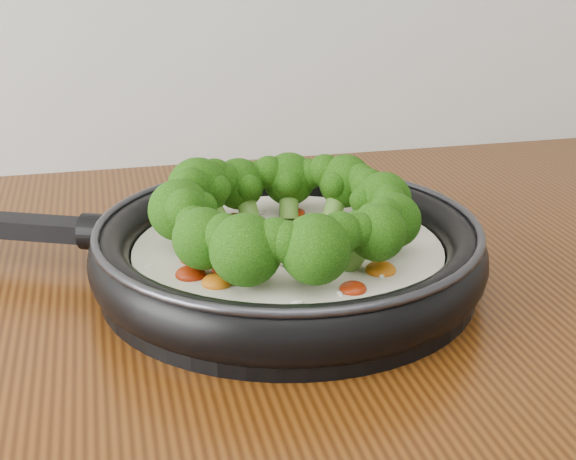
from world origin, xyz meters
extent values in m
cylinder|color=black|center=(-0.11, 1.11, 0.91)|extent=(0.42, 0.42, 0.01)
torus|color=black|center=(-0.11, 1.11, 0.93)|extent=(0.44, 0.44, 0.04)
torus|color=#2D2D33|center=(-0.11, 1.11, 0.95)|extent=(0.43, 0.43, 0.01)
cube|color=black|center=(-0.35, 1.22, 0.94)|extent=(0.19, 0.10, 0.02)
cylinder|color=black|center=(-0.27, 1.18, 0.94)|extent=(0.04, 0.04, 0.03)
cylinder|color=silver|center=(-0.11, 1.11, 0.92)|extent=(0.35, 0.35, 0.02)
ellipsoid|color=#962007|center=(-0.08, 1.10, 0.94)|extent=(0.03, 0.03, 0.01)
ellipsoid|color=#962007|center=(-0.12, 1.16, 0.94)|extent=(0.02, 0.02, 0.01)
ellipsoid|color=#D2660D|center=(-0.08, 1.10, 0.94)|extent=(0.02, 0.02, 0.01)
ellipsoid|color=#962007|center=(-0.15, 1.19, 0.94)|extent=(0.02, 0.02, 0.01)
ellipsoid|color=#962007|center=(-0.17, 1.08, 0.94)|extent=(0.03, 0.03, 0.01)
ellipsoid|color=#D2660D|center=(-0.09, 1.16, 0.94)|extent=(0.03, 0.03, 0.01)
ellipsoid|color=#962007|center=(-0.20, 1.10, 0.94)|extent=(0.03, 0.03, 0.01)
ellipsoid|color=#962007|center=(-0.09, 1.19, 0.94)|extent=(0.02, 0.02, 0.01)
ellipsoid|color=#D2660D|center=(-0.05, 1.05, 0.94)|extent=(0.03, 0.03, 0.01)
ellipsoid|color=#962007|center=(-0.13, 1.11, 0.94)|extent=(0.03, 0.03, 0.01)
ellipsoid|color=#962007|center=(-0.19, 1.14, 0.94)|extent=(0.02, 0.02, 0.01)
ellipsoid|color=#D2660D|center=(-0.08, 1.11, 0.94)|extent=(0.03, 0.03, 0.01)
ellipsoid|color=#962007|center=(-0.18, 1.20, 0.94)|extent=(0.03, 0.03, 0.01)
ellipsoid|color=#962007|center=(-0.12, 1.12, 0.94)|extent=(0.03, 0.03, 0.01)
ellipsoid|color=#D2660D|center=(-0.18, 1.06, 0.94)|extent=(0.03, 0.03, 0.01)
ellipsoid|color=#962007|center=(-0.20, 1.07, 0.94)|extent=(0.03, 0.03, 0.01)
ellipsoid|color=#962007|center=(-0.10, 1.14, 0.94)|extent=(0.02, 0.02, 0.01)
ellipsoid|color=#D2660D|center=(-0.14, 1.07, 0.94)|extent=(0.02, 0.02, 0.01)
ellipsoid|color=#962007|center=(-0.17, 1.08, 0.94)|extent=(0.02, 0.02, 0.01)
ellipsoid|color=#962007|center=(-0.09, 1.02, 0.94)|extent=(0.02, 0.02, 0.01)
ellipsoid|color=white|center=(-0.13, 1.08, 0.93)|extent=(0.01, 0.01, 0.00)
ellipsoid|color=white|center=(-0.04, 1.17, 0.94)|extent=(0.01, 0.01, 0.00)
ellipsoid|color=white|center=(-0.15, 1.13, 0.93)|extent=(0.01, 0.01, 0.00)
ellipsoid|color=white|center=(-0.13, 1.18, 0.94)|extent=(0.01, 0.01, 0.00)
ellipsoid|color=white|center=(-0.12, 1.12, 0.94)|extent=(0.01, 0.01, 0.00)
ellipsoid|color=white|center=(-0.13, 1.01, 0.94)|extent=(0.01, 0.01, 0.00)
ellipsoid|color=white|center=(-0.09, 1.12, 0.94)|extent=(0.01, 0.01, 0.00)
ellipsoid|color=white|center=(-0.10, 1.02, 0.93)|extent=(0.00, 0.01, 0.00)
ellipsoid|color=white|center=(-0.14, 1.12, 0.94)|extent=(0.01, 0.01, 0.00)
ellipsoid|color=white|center=(-0.15, 1.12, 0.93)|extent=(0.01, 0.01, 0.00)
ellipsoid|color=white|center=(-0.23, 1.10, 0.93)|extent=(0.01, 0.01, 0.00)
ellipsoid|color=white|center=(-0.15, 1.16, 0.94)|extent=(0.01, 0.01, 0.00)
ellipsoid|color=white|center=(-0.13, 1.08, 0.94)|extent=(0.01, 0.01, 0.00)
ellipsoid|color=white|center=(-0.19, 1.10, 0.94)|extent=(0.01, 0.01, 0.00)
ellipsoid|color=white|center=(-0.11, 1.08, 0.94)|extent=(0.01, 0.01, 0.00)
ellipsoid|color=white|center=(-0.04, 1.09, 0.93)|extent=(0.01, 0.01, 0.00)
ellipsoid|color=white|center=(-0.06, 1.18, 0.93)|extent=(0.01, 0.01, 0.00)
ellipsoid|color=white|center=(-0.06, 1.04, 0.94)|extent=(0.01, 0.01, 0.00)
ellipsoid|color=white|center=(-0.10, 1.11, 0.94)|extent=(0.01, 0.01, 0.00)
ellipsoid|color=white|center=(-0.12, 1.12, 0.94)|extent=(0.01, 0.01, 0.00)
ellipsoid|color=white|center=(-0.11, 1.11, 0.94)|extent=(0.01, 0.01, 0.00)
ellipsoid|color=white|center=(-0.12, 1.20, 0.94)|extent=(0.01, 0.01, 0.00)
cylinder|color=#619430|center=(-0.05, 1.08, 0.95)|extent=(0.04, 0.03, 0.04)
sphere|color=black|center=(-0.04, 1.07, 0.97)|extent=(0.06, 0.06, 0.05)
sphere|color=black|center=(-0.03, 1.09, 0.97)|extent=(0.04, 0.04, 0.03)
sphere|color=black|center=(-0.05, 1.06, 0.97)|extent=(0.03, 0.03, 0.03)
sphere|color=black|center=(-0.05, 1.08, 0.97)|extent=(0.03, 0.03, 0.02)
cylinder|color=#619430|center=(-0.04, 1.12, 0.95)|extent=(0.03, 0.02, 0.04)
sphere|color=black|center=(-0.03, 1.12, 0.97)|extent=(0.07, 0.07, 0.05)
sphere|color=black|center=(-0.03, 1.14, 0.97)|extent=(0.04, 0.04, 0.03)
sphere|color=black|center=(-0.03, 1.11, 0.97)|extent=(0.04, 0.04, 0.03)
sphere|color=black|center=(-0.05, 1.12, 0.97)|extent=(0.03, 0.03, 0.02)
cylinder|color=#619430|center=(-0.06, 1.16, 0.95)|extent=(0.04, 0.03, 0.04)
sphere|color=black|center=(-0.05, 1.17, 0.97)|extent=(0.06, 0.06, 0.05)
sphere|color=black|center=(-0.06, 1.18, 0.98)|extent=(0.04, 0.04, 0.03)
sphere|color=black|center=(-0.04, 1.16, 0.98)|extent=(0.04, 0.04, 0.03)
sphere|color=black|center=(-0.06, 1.16, 0.97)|extent=(0.03, 0.03, 0.02)
cylinder|color=#619430|center=(-0.10, 1.18, 0.95)|extent=(0.02, 0.03, 0.04)
sphere|color=black|center=(-0.09, 1.20, 0.97)|extent=(0.07, 0.07, 0.05)
sphere|color=black|center=(-0.11, 1.20, 0.97)|extent=(0.04, 0.04, 0.03)
sphere|color=black|center=(-0.08, 1.19, 0.97)|extent=(0.04, 0.04, 0.03)
sphere|color=black|center=(-0.10, 1.18, 0.97)|extent=(0.03, 0.03, 0.02)
cylinder|color=#619430|center=(-0.14, 1.18, 0.95)|extent=(0.03, 0.03, 0.04)
sphere|color=black|center=(-0.14, 1.20, 0.97)|extent=(0.06, 0.06, 0.05)
sphere|color=black|center=(-0.16, 1.19, 0.97)|extent=(0.04, 0.04, 0.03)
sphere|color=black|center=(-0.12, 1.20, 0.97)|extent=(0.04, 0.04, 0.03)
sphere|color=black|center=(-0.14, 1.18, 0.97)|extent=(0.03, 0.03, 0.02)
cylinder|color=#619430|center=(-0.17, 1.16, 0.95)|extent=(0.04, 0.04, 0.04)
sphere|color=black|center=(-0.18, 1.18, 0.97)|extent=(0.07, 0.07, 0.05)
sphere|color=black|center=(-0.19, 1.16, 0.98)|extent=(0.05, 0.05, 0.03)
sphere|color=black|center=(-0.16, 1.19, 0.98)|extent=(0.04, 0.04, 0.03)
sphere|color=black|center=(-0.17, 1.16, 0.97)|extent=(0.04, 0.04, 0.03)
cylinder|color=#619430|center=(-0.19, 1.13, 0.95)|extent=(0.04, 0.02, 0.04)
sphere|color=black|center=(-0.20, 1.13, 0.97)|extent=(0.07, 0.07, 0.05)
sphere|color=black|center=(-0.20, 1.11, 0.98)|extent=(0.04, 0.04, 0.03)
sphere|color=black|center=(-0.20, 1.15, 0.98)|extent=(0.04, 0.04, 0.03)
sphere|color=black|center=(-0.18, 1.13, 0.97)|extent=(0.03, 0.03, 0.03)
cylinder|color=#619430|center=(-0.18, 1.08, 0.95)|extent=(0.04, 0.03, 0.04)
sphere|color=black|center=(-0.19, 1.07, 0.97)|extent=(0.06, 0.06, 0.05)
sphere|color=black|center=(-0.18, 1.06, 0.97)|extent=(0.04, 0.04, 0.03)
sphere|color=black|center=(-0.20, 1.09, 0.97)|extent=(0.04, 0.04, 0.03)
sphere|color=black|center=(-0.17, 1.08, 0.97)|extent=(0.03, 0.03, 0.02)
cylinder|color=#619430|center=(-0.15, 1.05, 0.95)|extent=(0.03, 0.04, 0.04)
sphere|color=black|center=(-0.16, 1.04, 0.97)|extent=(0.07, 0.07, 0.06)
sphere|color=black|center=(-0.14, 1.03, 0.98)|extent=(0.05, 0.05, 0.03)
sphere|color=black|center=(-0.18, 1.06, 0.97)|extent=(0.04, 0.04, 0.03)
sphere|color=black|center=(-0.15, 1.06, 0.97)|extent=(0.04, 0.04, 0.03)
cylinder|color=#619430|center=(-0.11, 1.04, 0.95)|extent=(0.02, 0.03, 0.04)
sphere|color=black|center=(-0.11, 1.02, 0.97)|extent=(0.07, 0.07, 0.05)
sphere|color=black|center=(-0.09, 1.03, 0.98)|extent=(0.04, 0.04, 0.03)
sphere|color=black|center=(-0.13, 1.03, 0.98)|extent=(0.04, 0.04, 0.03)
sphere|color=black|center=(-0.11, 1.04, 0.97)|extent=(0.04, 0.04, 0.03)
cylinder|color=#619430|center=(-0.07, 1.05, 0.95)|extent=(0.03, 0.04, 0.04)
sphere|color=black|center=(-0.06, 1.04, 0.97)|extent=(0.06, 0.06, 0.05)
sphere|color=black|center=(-0.05, 1.05, 0.98)|extent=(0.04, 0.04, 0.03)
sphere|color=black|center=(-0.08, 1.03, 0.98)|extent=(0.03, 0.03, 0.03)
sphere|color=black|center=(-0.07, 1.05, 0.97)|extent=(0.03, 0.03, 0.02)
camera|label=1|loc=(-0.26, 0.49, 1.20)|focal=50.79mm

